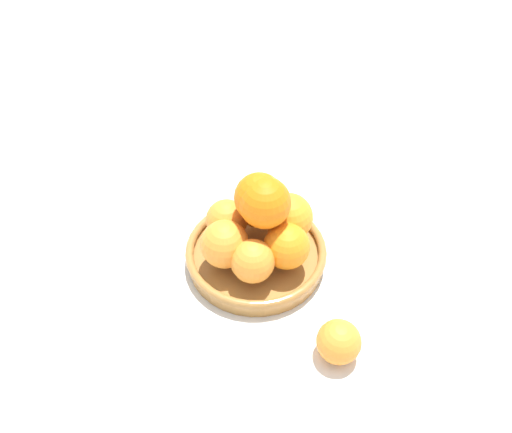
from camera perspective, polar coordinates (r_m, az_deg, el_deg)
ground_plane at (r=0.87m, az=0.00°, el=-5.04°), size 4.00×4.00×0.00m
fruit_bowl at (r=0.86m, az=0.00°, el=-4.26°), size 0.24×0.24×0.04m
orange_pile at (r=0.81m, az=0.38°, el=-0.53°), size 0.19×0.20×0.15m
stray_orange at (r=0.75m, az=9.44°, el=-13.94°), size 0.07×0.07×0.07m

